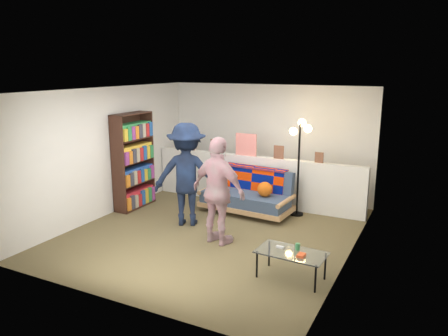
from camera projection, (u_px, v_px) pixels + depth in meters
name	position (u px, v px, depth m)	size (l,w,h in m)	color
ground	(213.00, 233.00, 7.44)	(5.00, 5.00, 0.00)	brown
room_shell	(226.00, 132.00, 7.47)	(4.60, 5.05, 2.45)	silver
half_wall_ledge	(255.00, 180.00, 8.89)	(4.45, 0.15, 1.00)	silver
ledge_decor	(245.00, 147.00, 8.82)	(2.97, 0.02, 0.45)	brown
futon_sofa	(248.00, 195.00, 8.41)	(1.81, 0.96, 0.75)	tan
bookshelf	(133.00, 164.00, 8.62)	(0.31, 0.94, 1.89)	black
coffee_table	(292.00, 254.00, 5.77)	(0.93, 0.55, 0.47)	black
floor_lamp	(300.00, 148.00, 8.07)	(0.42, 0.34, 1.82)	black
person_left	(187.00, 174.00, 7.67)	(1.18, 0.68, 1.82)	black
person_right	(218.00, 191.00, 6.83)	(1.01, 0.42, 1.72)	pink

